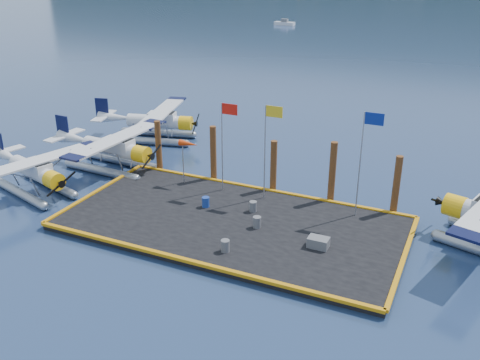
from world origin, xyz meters
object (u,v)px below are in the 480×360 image
(flagpole_red, at_px, (225,134))
(piling_3, at_px, (332,174))
(windsock, at_px, (188,145))
(flagpole_blue, at_px, (365,149))
(crate, at_px, (318,242))
(flagpole_yellow, at_px, (268,138))
(seaplane_b, at_px, (115,151))
(drum_0, at_px, (206,202))
(drum_1, at_px, (257,222))
(drum_5, at_px, (253,206))
(seaplane_a, at_px, (35,174))
(piling_4, at_px, (396,187))
(piling_0, at_px, (159,147))
(seaplane_c, at_px, (158,124))
(piling_1, at_px, (213,155))
(drum_3, at_px, (225,246))
(piling_2, at_px, (273,168))

(flagpole_red, bearing_deg, piling_3, 13.25)
(windsock, bearing_deg, flagpole_blue, -0.00)
(crate, height_order, flagpole_yellow, flagpole_yellow)
(seaplane_b, relative_size, drum_0, 15.40)
(seaplane_b, height_order, drum_0, seaplane_b)
(drum_1, relative_size, flagpole_blue, 0.10)
(drum_5, relative_size, flagpole_blue, 0.10)
(flagpole_yellow, distance_m, piling_3, 4.75)
(flagpole_yellow, bearing_deg, crate, -43.40)
(seaplane_a, relative_size, piling_3, 2.19)
(drum_5, bearing_deg, piling_4, 25.30)
(flagpole_red, xyz_separation_m, piling_0, (-6.21, 1.60, -2.40))
(drum_0, distance_m, piling_0, 7.68)
(flagpole_red, bearing_deg, seaplane_c, 142.87)
(drum_1, bearing_deg, piling_0, 151.47)
(seaplane_c, distance_m, piling_3, 18.18)
(drum_1, distance_m, flagpole_blue, 7.50)
(seaplane_c, bearing_deg, piling_1, 39.97)
(drum_0, bearing_deg, drum_5, 12.47)
(piling_0, xyz_separation_m, piling_1, (4.50, 0.00, 0.10))
(piling_3, bearing_deg, seaplane_b, -176.56)
(seaplane_a, distance_m, crate, 19.63)
(flagpole_red, relative_size, flagpole_blue, 0.92)
(seaplane_b, distance_m, drum_0, 10.06)
(flagpole_yellow, distance_m, piling_1, 5.52)
(drum_0, relative_size, piling_4, 0.16)
(flagpole_blue, height_order, piling_3, flagpole_blue)
(drum_3, distance_m, piling_3, 9.43)
(drum_1, bearing_deg, seaplane_a, -176.10)
(piling_2, bearing_deg, drum_5, -87.80)
(piling_2, bearing_deg, flagpole_red, -150.20)
(crate, bearing_deg, seaplane_a, -178.85)
(seaplane_a, xyz_separation_m, drum_0, (11.73, 2.24, -0.74))
(drum_1, bearing_deg, windsock, 149.59)
(piling_0, bearing_deg, seaplane_a, -129.99)
(seaplane_b, relative_size, piling_1, 2.39)
(flagpole_yellow, bearing_deg, piling_2, 97.21)
(piling_1, xyz_separation_m, piling_3, (8.50, 0.00, 0.05))
(seaplane_a, relative_size, crate, 8.38)
(drum_3, distance_m, flagpole_yellow, 8.08)
(seaplane_b, xyz_separation_m, flagpole_blue, (18.45, -0.62, 3.13))
(flagpole_red, distance_m, piling_4, 11.17)
(piling_3, distance_m, piling_4, 4.00)
(flagpole_yellow, height_order, piling_1, flagpole_yellow)
(seaplane_a, bearing_deg, piling_1, 139.91)
(piling_3, xyz_separation_m, piling_4, (4.00, 0.00, -0.15))
(drum_5, distance_m, piling_0, 9.95)
(seaplane_c, bearing_deg, flagpole_blue, 53.77)
(crate, bearing_deg, drum_3, -150.18)
(flagpole_yellow, bearing_deg, drum_3, -86.07)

